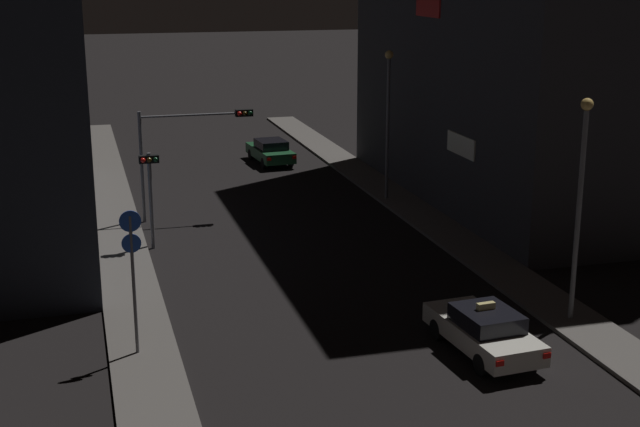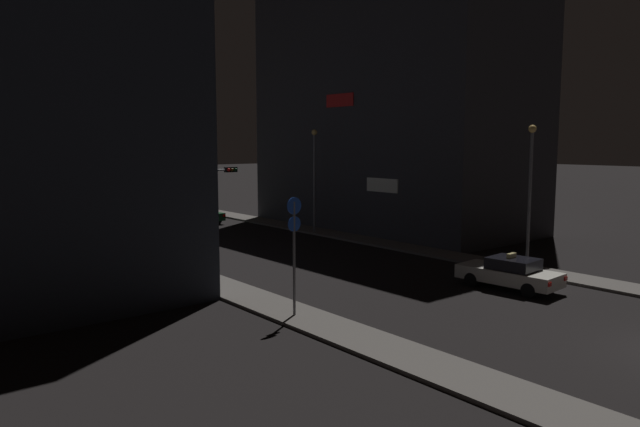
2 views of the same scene
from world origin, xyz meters
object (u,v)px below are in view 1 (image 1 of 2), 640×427
(taxi, at_px, (484,330))
(far_car, at_px, (270,151))
(sign_pole_left, at_px, (133,268))
(traffic_light_left_kerb, at_px, (150,181))
(street_lamp_near_block, at_px, (580,189))
(traffic_light_overhead, at_px, (187,139))
(street_lamp_far_block, at_px, (388,109))

(taxi, height_order, far_car, taxi)
(far_car, xyz_separation_m, sign_pole_left, (-9.71, -25.66, 2.06))
(sign_pole_left, bearing_deg, taxi, -14.05)
(traffic_light_left_kerb, distance_m, street_lamp_near_block, 17.05)
(traffic_light_left_kerb, xyz_separation_m, street_lamp_near_block, (12.38, -11.62, 1.60))
(traffic_light_overhead, height_order, traffic_light_left_kerb, traffic_light_overhead)
(far_car, height_order, street_lamp_far_block, street_lamp_far_block)
(traffic_light_overhead, xyz_separation_m, street_lamp_near_block, (10.32, -15.77, 0.73))
(taxi, distance_m, traffic_light_overhead, 18.69)
(far_car, xyz_separation_m, traffic_light_overhead, (-6.20, -10.88, 2.98))
(far_car, relative_size, sign_pole_left, 1.05)
(far_car, relative_size, traffic_light_left_kerb, 1.14)
(traffic_light_left_kerb, height_order, street_lamp_near_block, street_lamp_near_block)
(street_lamp_near_block, bearing_deg, taxi, -158.52)
(traffic_light_overhead, height_order, street_lamp_near_block, street_lamp_near_block)
(street_lamp_near_block, xyz_separation_m, street_lamp_far_block, (-0.48, 16.51, 0.14))
(traffic_light_overhead, xyz_separation_m, street_lamp_far_block, (9.84, 0.74, 0.87))
(traffic_light_left_kerb, bearing_deg, far_car, 61.20)
(traffic_light_left_kerb, bearing_deg, taxi, -56.96)
(taxi, distance_m, street_lamp_far_block, 18.73)
(far_car, height_order, traffic_light_left_kerb, traffic_light_left_kerb)
(street_lamp_far_block, bearing_deg, sign_pole_left, -130.69)
(street_lamp_near_block, bearing_deg, street_lamp_far_block, 91.66)
(far_car, relative_size, street_lamp_near_block, 0.64)
(traffic_light_overhead, bearing_deg, far_car, 60.31)
(taxi, height_order, street_lamp_near_block, street_lamp_near_block)
(street_lamp_near_block, bearing_deg, far_car, 98.78)
(taxi, bearing_deg, traffic_light_left_kerb, 123.04)
(taxi, distance_m, far_car, 28.16)
(sign_pole_left, distance_m, street_lamp_far_block, 20.55)
(far_car, distance_m, sign_pole_left, 27.51)
(taxi, bearing_deg, street_lamp_far_block, 79.43)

